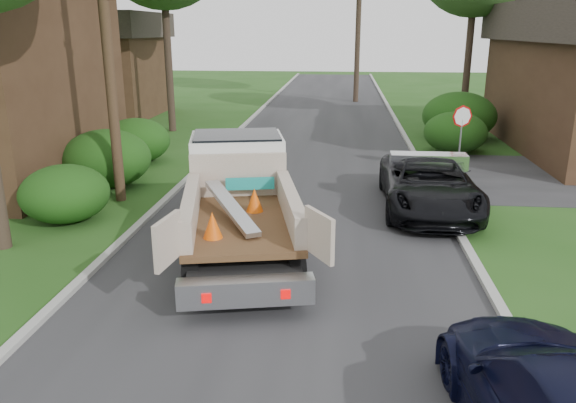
% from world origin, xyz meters
% --- Properties ---
extents(ground, '(120.00, 120.00, 0.00)m').
position_xyz_m(ground, '(0.00, 0.00, 0.00)').
color(ground, '#1F4914').
rests_on(ground, ground).
extents(road, '(8.00, 90.00, 0.02)m').
position_xyz_m(road, '(0.00, 10.00, 0.00)').
color(road, '#28282B').
rests_on(road, ground).
extents(curb_left, '(0.20, 90.00, 0.12)m').
position_xyz_m(curb_left, '(-4.10, 10.00, 0.06)').
color(curb_left, '#9E9E99').
rests_on(curb_left, ground).
extents(curb_right, '(0.20, 90.00, 0.12)m').
position_xyz_m(curb_right, '(4.10, 10.00, 0.06)').
color(curb_right, '#9E9E99').
rests_on(curb_right, ground).
extents(stop_sign, '(0.71, 0.32, 2.48)m').
position_xyz_m(stop_sign, '(5.20, 9.00, 1.78)').
color(stop_sign, slate).
rests_on(stop_sign, ground).
extents(utility_pole, '(2.42, 1.25, 10.00)m').
position_xyz_m(utility_pole, '(-5.48, 4.98, 5.17)').
color(utility_pole, '#382619').
rests_on(utility_pole, ground).
extents(house_left_far, '(7.56, 7.56, 6.00)m').
position_xyz_m(house_left_far, '(-13.50, 22.00, 3.05)').
color(house_left_far, '#3D2719').
rests_on(house_left_far, ground).
extents(hedge_left_a, '(2.34, 2.34, 1.53)m').
position_xyz_m(hedge_left_a, '(-6.20, 3.00, 0.77)').
color(hedge_left_a, '#183B0D').
rests_on(hedge_left_a, ground).
extents(hedge_left_b, '(2.86, 2.86, 1.87)m').
position_xyz_m(hedge_left_b, '(-6.50, 6.50, 0.94)').
color(hedge_left_b, '#183B0D').
rests_on(hedge_left_b, ground).
extents(hedge_left_c, '(2.60, 2.60, 1.70)m').
position_xyz_m(hedge_left_c, '(-6.80, 10.00, 0.85)').
color(hedge_left_c, '#183B0D').
rests_on(hedge_left_c, ground).
extents(hedge_right_a, '(2.60, 2.60, 1.70)m').
position_xyz_m(hedge_right_a, '(5.80, 13.00, 0.85)').
color(hedge_right_a, '#183B0D').
rests_on(hedge_right_a, ground).
extents(hedge_right_b, '(3.38, 3.38, 2.21)m').
position_xyz_m(hedge_right_b, '(6.50, 16.00, 1.10)').
color(hedge_right_b, '#183B0D').
rests_on(hedge_right_b, ground).
extents(flatbed_truck, '(3.90, 6.79, 2.43)m').
position_xyz_m(flatbed_truck, '(-1.30, 1.98, 1.32)').
color(flatbed_truck, black).
rests_on(flatbed_truck, ground).
extents(black_pickup, '(2.57, 5.49, 1.52)m').
position_xyz_m(black_pickup, '(3.60, 4.96, 0.76)').
color(black_pickup, black).
rests_on(black_pickup, ground).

